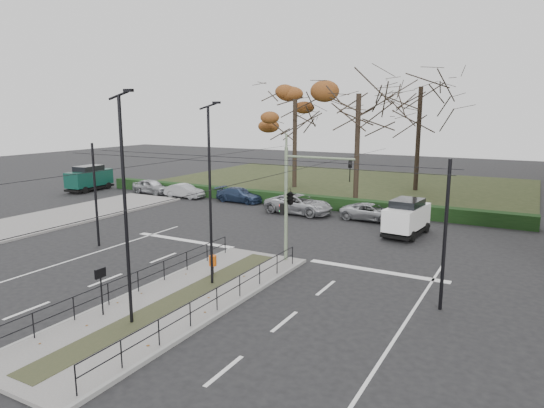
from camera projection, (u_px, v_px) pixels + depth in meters
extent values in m
plane|color=black|center=(213.00, 284.00, 22.09)|extent=(140.00, 140.00, 0.00)
cube|color=slate|center=(178.00, 301.00, 19.92)|extent=(4.40, 15.00, 0.14)
cube|color=black|center=(341.00, 183.00, 52.46)|extent=(38.00, 26.00, 0.10)
cube|color=black|center=(284.00, 199.00, 40.84)|extent=(38.00, 1.00, 1.00)
cylinder|color=black|center=(225.00, 245.00, 26.39)|extent=(0.04, 0.04, 0.90)
cylinder|color=black|center=(76.00, 381.00, 13.09)|extent=(0.04, 0.04, 0.90)
cylinder|color=black|center=(292.00, 255.00, 24.45)|extent=(0.04, 0.04, 0.90)
cylinder|color=black|center=(138.00, 271.00, 20.62)|extent=(0.04, 13.20, 0.04)
cylinder|color=black|center=(217.00, 288.00, 18.69)|extent=(0.04, 13.20, 0.04)
cylinder|color=black|center=(96.00, 195.00, 27.78)|extent=(0.14, 0.14, 6.00)
cylinder|color=black|center=(445.00, 236.00, 18.71)|extent=(0.14, 0.14, 6.00)
cylinder|color=black|center=(223.00, 162.00, 21.91)|extent=(20.00, 0.02, 0.02)
cylinder|color=black|center=(247.00, 158.00, 23.64)|extent=(20.00, 0.02, 0.02)
cylinder|color=black|center=(118.00, 169.00, 21.02)|extent=(0.02, 34.00, 0.02)
cylinder|color=black|center=(256.00, 179.00, 17.71)|extent=(0.02, 34.00, 0.02)
cylinder|color=slate|center=(286.00, 205.00, 24.72)|extent=(0.18, 0.18, 5.85)
cylinder|color=slate|center=(319.00, 158.00, 23.40)|extent=(3.60, 0.11, 0.11)
imported|color=black|center=(350.00, 171.00, 22.76)|extent=(0.19, 0.22, 1.01)
imported|color=black|center=(290.00, 196.00, 24.52)|extent=(0.73, 2.27, 0.90)
cube|color=black|center=(282.00, 209.00, 24.86)|extent=(0.25, 0.18, 0.56)
sphere|color=#FF0C0C|center=(281.00, 205.00, 24.88)|extent=(0.12, 0.12, 0.12)
sphere|color=#0CE533|center=(281.00, 211.00, 24.94)|extent=(0.12, 0.12, 0.12)
cylinder|color=black|center=(213.00, 270.00, 22.95)|extent=(0.07, 0.07, 0.45)
cylinder|color=#C24C0B|center=(213.00, 261.00, 22.87)|extent=(0.36, 0.36, 0.49)
cylinder|color=black|center=(102.00, 293.00, 18.26)|extent=(0.06, 0.06, 1.75)
cube|color=black|center=(100.00, 273.00, 18.11)|extent=(0.09, 0.48, 0.37)
cube|color=silver|center=(99.00, 273.00, 18.13)|extent=(0.02, 0.42, 0.31)
cylinder|color=black|center=(126.00, 214.00, 16.99)|extent=(0.12, 0.12, 8.14)
cube|color=black|center=(128.00, 90.00, 15.98)|extent=(0.36, 0.14, 0.10)
cylinder|color=black|center=(210.00, 198.00, 21.05)|extent=(0.12, 0.12, 7.82)
cube|color=black|center=(216.00, 103.00, 20.08)|extent=(0.34, 0.14, 0.10)
imported|color=#97999E|center=(152.00, 186.00, 46.20)|extent=(4.09, 1.81, 1.37)
imported|color=#97999E|center=(184.00, 191.00, 43.97)|extent=(3.82, 1.38, 1.25)
imported|color=#202F4C|center=(240.00, 195.00, 41.91)|extent=(4.37, 1.91, 1.25)
imported|color=#97999E|center=(299.00, 204.00, 37.14)|extent=(5.41, 2.71, 1.47)
cube|color=white|center=(407.00, 217.00, 30.60)|extent=(2.16, 4.33, 1.35)
cube|color=black|center=(407.00, 204.00, 30.45)|extent=(1.83, 2.44, 0.63)
cube|color=black|center=(406.00, 230.00, 30.77)|extent=(2.20, 4.41, 0.18)
cylinder|color=black|center=(412.00, 237.00, 29.16)|extent=(0.28, 0.68, 0.66)
cylinder|color=black|center=(385.00, 232.00, 30.13)|extent=(0.28, 0.68, 0.66)
cylinder|color=black|center=(426.00, 228.00, 31.39)|extent=(0.28, 0.68, 0.66)
cylinder|color=black|center=(400.00, 224.00, 32.37)|extent=(0.28, 0.68, 0.66)
cube|color=#0B332A|center=(89.00, 178.00, 47.84)|extent=(2.28, 4.99, 1.49)
cube|color=black|center=(89.00, 169.00, 47.67)|extent=(1.91, 2.82, 0.69)
cube|color=black|center=(90.00, 188.00, 48.01)|extent=(2.33, 5.09, 0.18)
cylinder|color=black|center=(85.00, 190.00, 46.22)|extent=(0.29, 0.68, 0.66)
cylinder|color=black|center=(71.00, 189.00, 46.91)|extent=(0.29, 0.68, 0.66)
cylinder|color=black|center=(108.00, 186.00, 49.11)|extent=(0.29, 0.68, 0.66)
cylinder|color=black|center=(95.00, 185.00, 49.79)|extent=(0.29, 0.68, 0.66)
cylinder|color=black|center=(295.00, 144.00, 48.99)|extent=(0.44, 0.44, 8.83)
ellipsoid|color=#5E2A15|center=(295.00, 99.00, 48.16)|extent=(8.61, 8.61, 5.55)
cylinder|color=black|center=(418.00, 139.00, 46.91)|extent=(0.44, 0.44, 9.95)
cylinder|color=black|center=(357.00, 148.00, 41.71)|extent=(0.44, 0.44, 9.12)
imported|color=#97999E|center=(371.00, 212.00, 34.86)|extent=(4.34, 2.00, 1.21)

